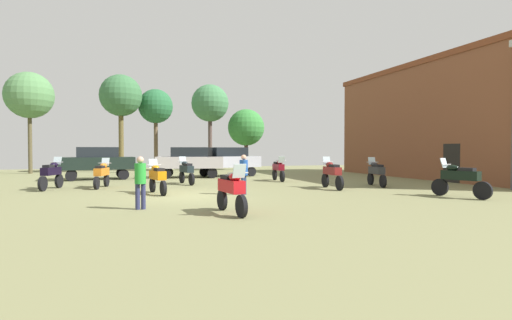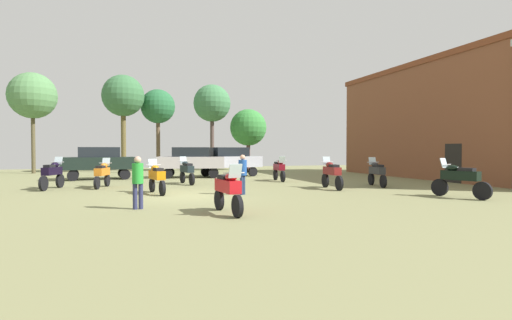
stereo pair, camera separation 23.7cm
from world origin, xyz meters
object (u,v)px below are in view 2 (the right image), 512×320
Objects in this scene: motorcycle_7 at (187,171)px; person_1 at (138,179)px; motorcycle_2 at (228,189)px; motorcycle_5 at (332,173)px; motorcycle_9 at (102,173)px; motorcycle_3 at (459,178)px; motorcycle_6 at (279,169)px; tree_6 at (123,97)px; motorcycle_10 at (377,172)px; tree_1 at (212,104)px; brick_building at (455,121)px; car_1 at (191,160)px; tree_4 at (158,107)px; motorcycle_11 at (52,173)px; person_2 at (243,171)px; car_3 at (229,159)px; tree_7 at (248,128)px; car_2 at (99,161)px; tree_2 at (33,96)px; motorcycle_4 at (157,177)px.

motorcycle_7 is 1.33× the size of person_1.
motorcycle_5 is at bearing -145.71° from motorcycle_2.
motorcycle_2 is 10.17m from motorcycle_9.
motorcycle_3 reaches higher than motorcycle_2.
motorcycle_3 is 1.06× the size of motorcycle_6.
motorcycle_10 is at bearing -52.83° from tree_6.
tree_1 is at bearing -108.83° from person_1.
car_1 is at bearing 161.67° from brick_building.
tree_4 is at bearing 96.42° from motorcycle_3.
tree_6 is (-7.26, -0.02, 0.33)m from tree_1.
tree_6 reaches higher than motorcycle_6.
person_1 is 21.46m from tree_6.
person_1 is (-19.86, -7.88, -2.78)m from brick_building.
motorcycle_3 is at bearing -138.80° from car_1.
motorcycle_2 is at bearing -173.41° from car_1.
person_2 is (7.88, -4.77, 0.21)m from motorcycle_11.
motorcycle_2 is at bearing -134.57° from motorcycle_10.
motorcycle_9 is (-9.61, -1.27, -0.02)m from motorcycle_6.
motorcycle_11 is 14.56m from tree_6.
motorcycle_6 is 5.21m from car_3.
tree_6 reaches higher than tree_4.
motorcycle_11 is at bearing -179.97° from motorcycle_10.
brick_building reaches higher than tree_7.
motorcycle_3 is 10.30m from motorcycle_6.
motorcycle_6 is (-11.83, 1.05, -3.00)m from brick_building.
tree_6 is at bearing 101.06° from motorcycle_9.
motorcycle_3 is 1.07× the size of motorcycle_10.
car_1 is at bearing -106.59° from person_1.
tree_6 is (1.27, 7.41, 4.95)m from car_2.
tree_7 is at bearing 77.98° from motorcycle_3.
motorcycle_10 reaches higher than motorcycle_9.
motorcycle_5 is at bearing -160.22° from brick_building.
motorcycle_5 is 24.68m from tree_2.
tree_2 reaches higher than car_3.
motorcycle_9 is at bearing -103.36° from tree_4.
motorcycle_3 is 5.46m from motorcycle_5.
tree_6 reaches higher than motorcycle_7.
tree_1 is (6.35, 20.83, 4.84)m from person_1.
tree_2 is 0.99× the size of tree_6.
car_2 is at bearing 91.01° from motorcycle_11.
motorcycle_7 is (1.80, 4.28, 0.01)m from motorcycle_4.
motorcycle_5 is at bearing -137.32° from car_2.
tree_2 is at bearing -104.87° from person_2.
person_1 is (1.57, -7.66, 0.25)m from motorcycle_9.
car_3 is 15.10m from person_1.
motorcycle_6 is at bearing -124.83° from motorcycle_2.
motorcycle_5 is at bearing -47.68° from motorcycle_7.
tree_4 reaches higher than car_3.
tree_4 reaches higher than motorcycle_3.
motorcycle_10 is at bearing -35.75° from motorcycle_7.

